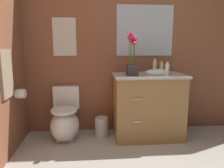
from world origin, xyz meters
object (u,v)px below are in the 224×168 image
(toilet, at_px, (65,121))
(hanging_towel, at_px, (6,74))
(wall_mirror, at_px, (145,31))
(toilet_paper_roll, at_px, (21,94))
(flower_vase, at_px, (132,61))
(lotion_bottle, at_px, (161,68))
(trash_bin, at_px, (102,127))
(soap_bottle, at_px, (155,66))
(wall_poster, at_px, (64,37))
(vanity_cabinet, at_px, (148,105))
(hand_wash_bottle, at_px, (167,69))

(toilet, relative_size, hanging_towel, 1.33)
(wall_mirror, relative_size, toilet_paper_roll, 7.27)
(toilet, bearing_deg, flower_vase, -7.18)
(hanging_towel, distance_m, toilet_paper_roll, 0.36)
(lotion_bottle, bearing_deg, trash_bin, -175.03)
(soap_bottle, bearing_deg, flower_vase, -150.52)
(lotion_bottle, bearing_deg, wall_mirror, 142.00)
(lotion_bottle, distance_m, wall_poster, 1.40)
(vanity_cabinet, height_order, hand_wash_bottle, vanity_cabinet)
(toilet, xyz_separation_m, trash_bin, (0.49, 0.03, -0.11))
(hanging_towel, bearing_deg, wall_mirror, 22.62)
(soap_bottle, distance_m, lotion_bottle, 0.10)
(soap_bottle, height_order, toilet_paper_roll, soap_bottle)
(toilet, distance_m, hanging_towel, 0.99)
(hanging_towel, bearing_deg, flower_vase, 12.44)
(lotion_bottle, relative_size, trash_bin, 0.58)
(hand_wash_bottle, distance_m, trash_bin, 1.18)
(vanity_cabinet, bearing_deg, flower_vase, -160.70)
(hanging_towel, bearing_deg, wall_poster, 51.92)
(trash_bin, distance_m, wall_mirror, 1.47)
(hand_wash_bottle, xyz_separation_m, hanging_towel, (-1.87, -0.28, 0.00))
(vanity_cabinet, distance_m, wall_mirror, 1.04)
(wall_mirror, bearing_deg, trash_bin, -159.56)
(lotion_bottle, distance_m, toilet_paper_roll, 1.86)
(soap_bottle, height_order, wall_mirror, wall_mirror)
(vanity_cabinet, height_order, soap_bottle, soap_bottle)
(trash_bin, bearing_deg, soap_bottle, 3.99)
(soap_bottle, relative_size, hanging_towel, 0.38)
(trash_bin, xyz_separation_m, wall_mirror, (0.63, 0.23, 1.31))
(soap_bottle, relative_size, toilet_paper_roll, 1.78)
(flower_vase, distance_m, wall_mirror, 0.60)
(wall_mirror, height_order, hanging_towel, wall_mirror)
(flower_vase, xyz_separation_m, wall_poster, (-0.88, 0.38, 0.31))
(hanging_towel, bearing_deg, vanity_cabinet, 13.46)
(lotion_bottle, xyz_separation_m, toilet_paper_roll, (-1.81, -0.30, -0.26))
(lotion_bottle, relative_size, wall_poster, 0.30)
(hand_wash_bottle, height_order, toilet_paper_roll, hand_wash_bottle)
(trash_bin, bearing_deg, hanging_towel, -156.09)
(wall_poster, xyz_separation_m, hanging_towel, (-0.54, -0.69, -0.41))
(toilet, relative_size, vanity_cabinet, 0.66)
(toilet_paper_roll, bearing_deg, hanging_towel, -103.53)
(lotion_bottle, bearing_deg, toilet_paper_roll, -170.54)
(toilet, xyz_separation_m, wall_mirror, (1.12, 0.27, 1.21))
(wall_poster, height_order, wall_mirror, wall_mirror)
(lotion_bottle, bearing_deg, toilet, -175.44)
(wall_mirror, bearing_deg, soap_bottle, -59.72)
(vanity_cabinet, bearing_deg, toilet_paper_roll, -173.97)
(toilet, bearing_deg, hanging_towel, -141.94)
(vanity_cabinet, relative_size, wall_poster, 2.05)
(hand_wash_bottle, height_order, hanging_towel, hanging_towel)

